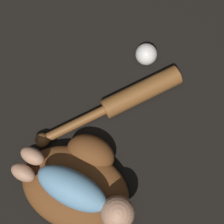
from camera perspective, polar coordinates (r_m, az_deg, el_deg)
name	(u,v)px	position (r m, az deg, el deg)	size (l,w,h in m)	color
ground_plane	(86,199)	(1.16, -3.94, -13.06)	(6.00, 6.00, 0.00)	black
baseball_glove	(78,182)	(1.11, -5.19, -10.63)	(0.34, 0.29, 0.10)	brown
baby_figure	(80,193)	(1.02, -4.91, -12.14)	(0.36, 0.10, 0.09)	#6693B2
baseball_bat	(126,100)	(1.16, 2.08, 1.90)	(0.33, 0.41, 0.06)	brown
baseball	(146,54)	(1.20, 5.25, 8.77)	(0.07, 0.07, 0.07)	white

